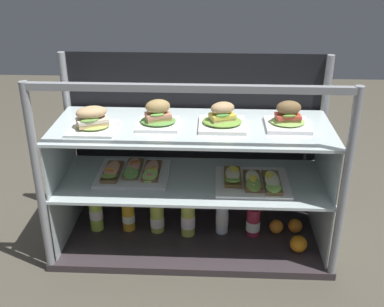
{
  "coord_description": "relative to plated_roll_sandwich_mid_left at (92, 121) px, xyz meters",
  "views": [
    {
      "loc": [
        0.09,
        -1.98,
        1.43
      ],
      "look_at": [
        0.0,
        0.0,
        0.5
      ],
      "focal_mm": 44.39,
      "sensor_mm": 36.0,
      "label": 1
    }
  ],
  "objects": [
    {
      "name": "shelf_upper_glass",
      "position": [
        0.44,
        0.06,
        -0.05
      ],
      "size": [
        1.26,
        0.47,
        0.01
      ],
      "primitive_type": "cube",
      "color": "silver",
      "rests_on": "riser_upper_tier"
    },
    {
      "name": "plated_roll_sandwich_near_right_corner",
      "position": [
        0.28,
        0.07,
        0.0
      ],
      "size": [
        0.19,
        0.19,
        0.12
      ],
      "color": "white",
      "rests_on": "shelf_upper_glass"
    },
    {
      "name": "juice_bottle_front_left_end",
      "position": [
        0.58,
        0.11,
        -0.55
      ],
      "size": [
        0.06,
        0.06,
        0.21
      ],
      "color": "white",
      "rests_on": "case_base_deck"
    },
    {
      "name": "shelf_lower_glass",
      "position": [
        0.44,
        0.06,
        -0.32
      ],
      "size": [
        1.26,
        0.47,
        0.01
      ],
      "primitive_type": "cube",
      "color": "silver",
      "rests_on": "riser_lower_tier"
    },
    {
      "name": "open_sandwich_tray_right_of_center",
      "position": [
        0.72,
        0.03,
        -0.3
      ],
      "size": [
        0.34,
        0.3,
        0.06
      ],
      "color": "white",
      "rests_on": "shelf_lower_glass"
    },
    {
      "name": "juice_bottle_tucked_behind",
      "position": [
        0.74,
        0.1,
        -0.56
      ],
      "size": [
        0.07,
        0.07,
        0.2
      ],
      "color": "#A2263E",
      "rests_on": "case_base_deck"
    },
    {
      "name": "orange_fruit_beside_bottles",
      "position": [
        0.95,
        -0.03,
        -0.6
      ],
      "size": [
        0.08,
        0.08,
        0.08
      ],
      "primitive_type": "sphere",
      "color": "orange",
      "rests_on": "case_base_deck"
    },
    {
      "name": "orange_fruit_rolled_forward",
      "position": [
        0.96,
        0.13,
        -0.6
      ],
      "size": [
        0.07,
        0.07,
        0.07
      ],
      "primitive_type": "sphere",
      "color": "orange",
      "rests_on": "case_base_deck"
    },
    {
      "name": "ground_plane",
      "position": [
        0.44,
        0.06,
        -0.68
      ],
      "size": [
        6.0,
        6.0,
        0.02
      ],
      "primitive_type": "cube",
      "color": "#4C473B",
      "rests_on": "ground"
    },
    {
      "name": "plated_roll_sandwich_mid_left",
      "position": [
        0.0,
        0.0,
        0.0
      ],
      "size": [
        0.21,
        0.21,
        0.11
      ],
      "color": "white",
      "rests_on": "shelf_upper_glass"
    },
    {
      "name": "riser_lower_tier",
      "position": [
        0.44,
        0.06,
        -0.48
      ],
      "size": [
        1.25,
        0.46,
        0.31
      ],
      "color": "silver",
      "rests_on": "case_base_deck"
    },
    {
      "name": "juice_bottle_front_fourth",
      "position": [
        0.41,
        0.08,
        -0.55
      ],
      "size": [
        0.07,
        0.07,
        0.22
      ],
      "color": "#BDC84E",
      "rests_on": "case_base_deck"
    },
    {
      "name": "plated_roll_sandwich_far_right",
      "position": [
        0.86,
        0.08,
        -0.0
      ],
      "size": [
        0.2,
        0.2,
        0.12
      ],
      "color": "white",
      "rests_on": "shelf_upper_glass"
    },
    {
      "name": "orange_fruit_near_left_post",
      "position": [
        0.86,
        0.12,
        -0.6
      ],
      "size": [
        0.07,
        0.07,
        0.07
      ],
      "primitive_type": "sphere",
      "color": "orange",
      "rests_on": "case_base_deck"
    },
    {
      "name": "juice_bottle_back_left",
      "position": [
        0.26,
        0.11,
        -0.56
      ],
      "size": [
        0.07,
        0.07,
        0.2
      ],
      "color": "#BDCD4C",
      "rests_on": "case_base_deck"
    },
    {
      "name": "case_frame",
      "position": [
        0.44,
        0.2,
        -0.18
      ],
      "size": [
        1.32,
        0.53,
        0.9
      ],
      "color": "gray",
      "rests_on": "ground"
    },
    {
      "name": "riser_upper_tier",
      "position": [
        0.44,
        0.06,
        -0.18
      ],
      "size": [
        1.25,
        0.46,
        0.26
      ],
      "color": "silver",
      "rests_on": "shelf_lower_glass"
    },
    {
      "name": "case_base_deck",
      "position": [
        0.44,
        0.06,
        -0.65
      ],
      "size": [
        1.32,
        0.53,
        0.04
      ],
      "primitive_type": "cube",
      "color": "#393034",
      "rests_on": "ground"
    },
    {
      "name": "plated_roll_sandwich_right_of_center",
      "position": [
        0.57,
        0.07,
        -0.0
      ],
      "size": [
        0.21,
        0.21,
        0.12
      ],
      "color": "white",
      "rests_on": "shelf_upper_glass"
    },
    {
      "name": "juice_bottle_front_middle",
      "position": [
        0.11,
        0.12,
        -0.56
      ],
      "size": [
        0.07,
        0.07,
        0.2
      ],
      "color": "gold",
      "rests_on": "case_base_deck"
    },
    {
      "name": "juice_bottle_near_post",
      "position": [
        -0.06,
        0.11,
        -0.54
      ],
      "size": [
        0.07,
        0.07,
        0.24
      ],
      "color": "#B7DA49",
      "rests_on": "case_base_deck"
    },
    {
      "name": "open_sandwich_tray_center",
      "position": [
        0.15,
        0.09,
        -0.29
      ],
      "size": [
        0.34,
        0.3,
        0.06
      ],
      "color": "white",
      "rests_on": "shelf_lower_glass"
    }
  ]
}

